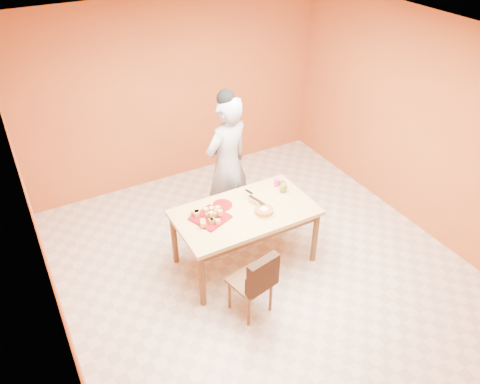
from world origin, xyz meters
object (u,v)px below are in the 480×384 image
red_dinner_plate (222,205)px  egg_ornament (283,188)px  dining_table (245,217)px  dining_chair (251,281)px  pastry_platter (210,218)px  magenta_glass (277,183)px  person (227,165)px  sponge_cake (264,211)px  checker_tin (282,183)px

red_dinner_plate → egg_ornament: size_ratio=1.83×
dining_table → dining_chair: (-0.33, -0.72, -0.23)m
pastry_platter → magenta_glass: bearing=11.2°
person → sponge_cake: bearing=72.7°
dining_table → pastry_platter: size_ratio=4.50×
pastry_platter → magenta_glass: magenta_glass is taller
dining_chair → magenta_glass: magenta_glass is taller
egg_ornament → checker_tin: egg_ornament is taller
dining_table → checker_tin: 0.73m
pastry_platter → egg_ornament: (1.00, 0.05, 0.05)m
checker_tin → dining_table: bearing=-158.3°
red_dinner_plate → sponge_cake: 0.50m
dining_table → egg_ornament: egg_ornament is taller
dining_table → sponge_cake: bearing=-40.7°
checker_tin → sponge_cake: bearing=-141.1°
red_dinner_plate → magenta_glass: 0.77m
dining_table → person: size_ratio=0.87×
egg_ornament → magenta_glass: (0.00, 0.15, -0.02)m
dining_chair → person: person is taller
magenta_glass → checker_tin: size_ratio=1.06×
sponge_cake → dining_chair: bearing=-130.5°
dining_table → checker_tin: bearing=21.7°
red_dinner_plate → checker_tin: (0.85, 0.05, 0.01)m
red_dinner_plate → magenta_glass: bearing=3.2°
person → pastry_platter: size_ratio=5.14×
red_dinner_plate → magenta_glass: magenta_glass is taller
dining_table → magenta_glass: 0.66m
pastry_platter → red_dinner_plate: 0.28m
egg_ornament → checker_tin: 0.19m
pastry_platter → person: bearing=50.6°
egg_ornament → red_dinner_plate: bearing=-169.3°
dining_table → dining_chair: bearing=-114.5°
person → magenta_glass: (0.41, -0.51, -0.11)m
dining_table → sponge_cake: (0.17, -0.14, 0.13)m
sponge_cake → magenta_glass: size_ratio=2.28×
dining_chair → checker_tin: 1.44m
magenta_glass → egg_ornament: bearing=-90.6°
sponge_cake → checker_tin: 0.66m
person → magenta_glass: bearing=112.2°
dining_table → egg_ornament: 0.62m
dining_chair → red_dinner_plate: 1.00m
red_dinner_plate → sponge_cake: size_ratio=1.07×
dining_chair → egg_ornament: bearing=30.5°
dining_table → magenta_glass: size_ratio=16.90×
red_dinner_plate → sponge_cake: bearing=-46.3°
magenta_glass → red_dinner_plate: bearing=-176.8°
dining_chair → checker_tin: dining_chair is taller
sponge_cake → checker_tin: sponge_cake is taller
dining_chair → red_dinner_plate: (0.15, 0.93, 0.33)m
dining_table → red_dinner_plate: (-0.18, 0.22, 0.10)m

